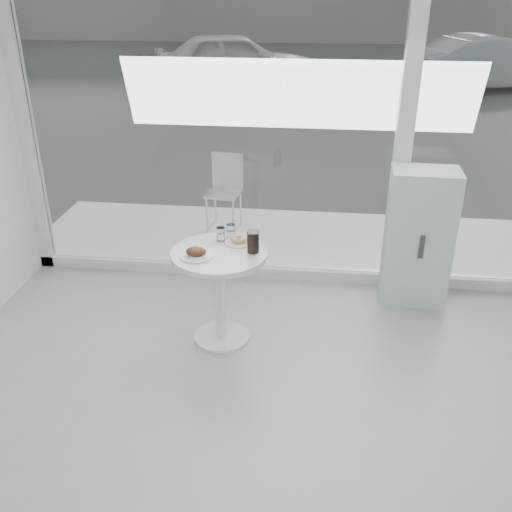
# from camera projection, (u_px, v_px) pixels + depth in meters

# --- Properties ---
(room_shell) EXTENTS (6.00, 6.00, 6.00)m
(room_shell) POSITION_uv_depth(u_px,v_px,m) (231.00, 279.00, 1.47)
(room_shell) COLOR white
(room_shell) RESTS_ON ground
(storefront) EXTENTS (5.00, 0.14, 3.00)m
(storefront) POSITION_uv_depth(u_px,v_px,m) (307.00, 96.00, 4.72)
(storefront) COLOR silver
(storefront) RESTS_ON ground
(main_table) EXTENTS (0.72, 0.72, 0.77)m
(main_table) POSITION_uv_depth(u_px,v_px,m) (220.00, 278.00, 4.32)
(main_table) COLOR white
(main_table) RESTS_ON ground
(patio_deck) EXTENTS (5.60, 1.60, 0.05)m
(patio_deck) POSITION_uv_depth(u_px,v_px,m) (297.00, 240.00, 6.19)
(patio_deck) COLOR silver
(patio_deck) RESTS_ON ground
(street) EXTENTS (40.00, 24.00, 0.00)m
(street) POSITION_uv_depth(u_px,v_px,m) (318.00, 72.00, 17.06)
(street) COLOR #393939
(street) RESTS_ON ground
(mint_cabinet) EXTENTS (0.56, 0.40, 1.20)m
(mint_cabinet) POSITION_uv_depth(u_px,v_px,m) (418.00, 237.00, 4.87)
(mint_cabinet) COLOR #9ECAB6
(mint_cabinet) RESTS_ON ground
(patio_chair) EXTENTS (0.40, 0.40, 0.82)m
(patio_chair) POSITION_uv_depth(u_px,v_px,m) (225.00, 186.00, 6.29)
(patio_chair) COLOR white
(patio_chair) RESTS_ON patio_deck
(car_white) EXTENTS (4.33, 2.71, 1.37)m
(car_white) POSITION_uv_depth(u_px,v_px,m) (235.00, 60.00, 14.36)
(car_white) COLOR silver
(car_white) RESTS_ON street
(car_silver) EXTENTS (4.23, 2.61, 1.32)m
(car_silver) POSITION_uv_depth(u_px,v_px,m) (488.00, 63.00, 14.05)
(car_silver) COLOR #979A9E
(car_silver) RESTS_ON street
(plate_fritter) EXTENTS (0.24, 0.24, 0.07)m
(plate_fritter) POSITION_uv_depth(u_px,v_px,m) (196.00, 253.00, 4.14)
(plate_fritter) COLOR silver
(plate_fritter) RESTS_ON main_table
(plate_donut) EXTENTS (0.21, 0.21, 0.05)m
(plate_donut) POSITION_uv_depth(u_px,v_px,m) (239.00, 241.00, 4.35)
(plate_donut) COLOR silver
(plate_donut) RESTS_ON main_table
(water_tumbler_a) EXTENTS (0.07, 0.07, 0.11)m
(water_tumbler_a) POSITION_uv_depth(u_px,v_px,m) (221.00, 235.00, 4.38)
(water_tumbler_a) COLOR white
(water_tumbler_a) RESTS_ON main_table
(water_tumbler_b) EXTENTS (0.07, 0.07, 0.11)m
(water_tumbler_b) POSITION_uv_depth(u_px,v_px,m) (231.00, 232.00, 4.42)
(water_tumbler_b) COLOR white
(water_tumbler_b) RESTS_ON main_table
(cola_glass) EXTENTS (0.09, 0.09, 0.17)m
(cola_glass) POSITION_uv_depth(u_px,v_px,m) (253.00, 242.00, 4.18)
(cola_glass) COLOR white
(cola_glass) RESTS_ON main_table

